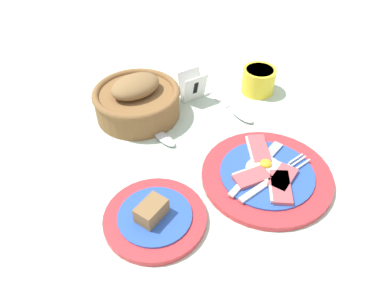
{
  "coord_description": "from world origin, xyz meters",
  "views": [
    {
      "loc": [
        -0.27,
        -0.41,
        0.55
      ],
      "look_at": [
        -0.06,
        0.11,
        0.02
      ],
      "focal_mm": 35.0,
      "sensor_mm": 36.0,
      "label": 1
    }
  ],
  "objects_px": {
    "bread_basket": "(137,100)",
    "teaspoon_near_cup": "(172,145)",
    "breakfast_plate": "(266,175)",
    "number_card": "(193,87)",
    "teaspoon_by_saucer": "(234,110)",
    "sugar_cup": "(259,80)",
    "bread_plate": "(155,217)"
  },
  "relations": [
    {
      "from": "teaspoon_near_cup",
      "to": "bread_plate",
      "type": "bearing_deg",
      "value": 132.99
    },
    {
      "from": "breakfast_plate",
      "to": "number_card",
      "type": "xyz_separation_m",
      "value": [
        -0.03,
        0.31,
        0.03
      ]
    },
    {
      "from": "breakfast_plate",
      "to": "sugar_cup",
      "type": "height_order",
      "value": "sugar_cup"
    },
    {
      "from": "number_card",
      "to": "teaspoon_by_saucer",
      "type": "xyz_separation_m",
      "value": [
        0.07,
        -0.09,
        -0.03
      ]
    },
    {
      "from": "breakfast_plate",
      "to": "number_card",
      "type": "height_order",
      "value": "number_card"
    },
    {
      "from": "breakfast_plate",
      "to": "bread_basket",
      "type": "height_order",
      "value": "bread_basket"
    },
    {
      "from": "sugar_cup",
      "to": "teaspoon_by_saucer",
      "type": "xyz_separation_m",
      "value": [
        -0.1,
        -0.06,
        -0.03
      ]
    },
    {
      "from": "breakfast_plate",
      "to": "teaspoon_by_saucer",
      "type": "xyz_separation_m",
      "value": [
        0.04,
        0.22,
        -0.0
      ]
    },
    {
      "from": "number_card",
      "to": "teaspoon_by_saucer",
      "type": "bearing_deg",
      "value": -58.68
    },
    {
      "from": "sugar_cup",
      "to": "number_card",
      "type": "xyz_separation_m",
      "value": [
        -0.17,
        0.03,
        0.0
      ]
    },
    {
      "from": "bread_plate",
      "to": "number_card",
      "type": "xyz_separation_m",
      "value": [
        0.2,
        0.32,
        0.03
      ]
    },
    {
      "from": "bread_basket",
      "to": "number_card",
      "type": "distance_m",
      "value": 0.14
    },
    {
      "from": "bread_basket",
      "to": "teaspoon_near_cup",
      "type": "xyz_separation_m",
      "value": [
        0.04,
        -0.14,
        -0.04
      ]
    },
    {
      "from": "sugar_cup",
      "to": "number_card",
      "type": "distance_m",
      "value": 0.17
    },
    {
      "from": "bread_plate",
      "to": "teaspoon_near_cup",
      "type": "relative_size",
      "value": 0.97
    },
    {
      "from": "number_card",
      "to": "teaspoon_by_saucer",
      "type": "distance_m",
      "value": 0.12
    },
    {
      "from": "teaspoon_by_saucer",
      "to": "breakfast_plate",
      "type": "bearing_deg",
      "value": -24.71
    },
    {
      "from": "breakfast_plate",
      "to": "teaspoon_near_cup",
      "type": "height_order",
      "value": "breakfast_plate"
    },
    {
      "from": "bread_basket",
      "to": "teaspoon_near_cup",
      "type": "height_order",
      "value": "bread_basket"
    },
    {
      "from": "bread_plate",
      "to": "number_card",
      "type": "bearing_deg",
      "value": 57.78
    },
    {
      "from": "bread_basket",
      "to": "teaspoon_near_cup",
      "type": "relative_size",
      "value": 1.07
    },
    {
      "from": "sugar_cup",
      "to": "teaspoon_near_cup",
      "type": "xyz_separation_m",
      "value": [
        -0.28,
        -0.12,
        -0.03
      ]
    },
    {
      "from": "bread_basket",
      "to": "teaspoon_by_saucer",
      "type": "bearing_deg",
      "value": -19.54
    },
    {
      "from": "bread_plate",
      "to": "teaspoon_near_cup",
      "type": "distance_m",
      "value": 0.2
    },
    {
      "from": "breakfast_plate",
      "to": "teaspoon_by_saucer",
      "type": "relative_size",
      "value": 1.35
    },
    {
      "from": "bread_plate",
      "to": "sugar_cup",
      "type": "height_order",
      "value": "sugar_cup"
    },
    {
      "from": "breakfast_plate",
      "to": "sugar_cup",
      "type": "distance_m",
      "value": 0.31
    },
    {
      "from": "teaspoon_near_cup",
      "to": "breakfast_plate",
      "type": "bearing_deg",
      "value": -156.44
    },
    {
      "from": "teaspoon_near_cup",
      "to": "sugar_cup",
      "type": "bearing_deg",
      "value": -85.07
    },
    {
      "from": "sugar_cup",
      "to": "bread_basket",
      "type": "relative_size",
      "value": 0.41
    },
    {
      "from": "breakfast_plate",
      "to": "teaspoon_near_cup",
      "type": "xyz_separation_m",
      "value": [
        -0.14,
        0.16,
        -0.0
      ]
    },
    {
      "from": "breakfast_plate",
      "to": "teaspoon_near_cup",
      "type": "distance_m",
      "value": 0.21
    }
  ]
}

